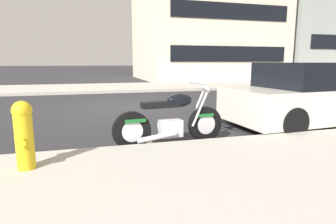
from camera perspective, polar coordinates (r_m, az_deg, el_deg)
ground_plane at (r=9.40m, az=-9.13°, el=0.81°), size 260.00×260.00×0.00m
sidewalk_far_curb at (r=20.96m, az=23.01°, el=5.34°), size 120.00×5.00×0.14m
parking_stall_stripe at (r=5.49m, az=-4.30°, el=-5.61°), size 0.12×2.20×0.01m
parked_motorcycle at (r=5.04m, az=0.69°, el=-1.93°), size 2.08×0.63×1.13m
parked_car_behind_motorcycle at (r=7.57m, az=27.45°, el=2.88°), size 4.41×2.12×1.48m
fire_hydrant at (r=3.97m, az=-27.13°, el=-3.87°), size 0.24×0.36×0.87m
townhouse_mid_block at (r=26.43m, az=6.70°, el=16.99°), size 10.66×11.39×9.46m
townhouse_corner_block at (r=31.84m, az=28.97°, el=18.80°), size 11.47×8.39×14.03m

